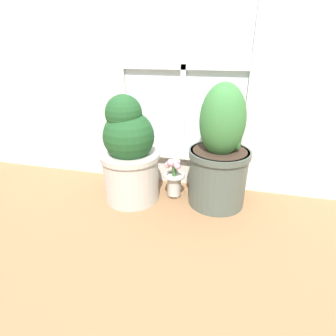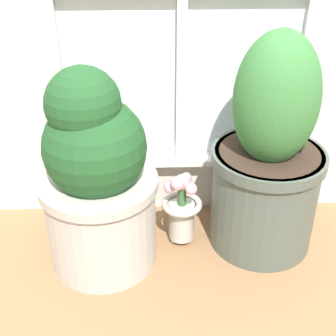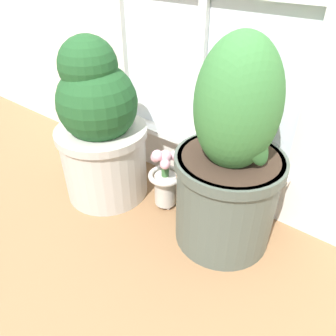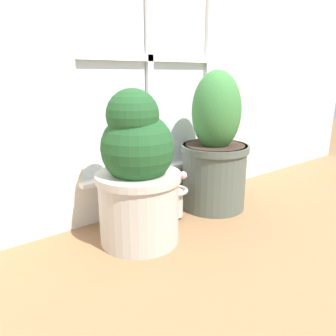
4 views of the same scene
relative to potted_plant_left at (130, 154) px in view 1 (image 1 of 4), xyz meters
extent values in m
plane|color=olive|center=(0.30, -0.21, -0.34)|extent=(10.00, 10.00, 0.00)
cube|color=silver|center=(-1.02, 0.34, 0.91)|extent=(1.76, 0.05, 2.50)
cube|color=silver|center=(0.30, 0.34, -0.22)|extent=(0.87, 0.05, 0.25)
cube|color=white|center=(0.30, 0.35, 0.54)|extent=(0.87, 0.02, 1.26)
cube|color=white|center=(0.30, 0.32, 0.54)|extent=(0.04, 0.02, 1.26)
cube|color=white|center=(0.30, 0.32, 0.54)|extent=(0.87, 0.02, 0.04)
cube|color=white|center=(0.30, 0.29, -0.10)|extent=(0.93, 0.06, 0.02)
cylinder|color=#B7B2A8|center=(0.00, 0.00, -0.17)|extent=(0.38, 0.38, 0.35)
cylinder|color=#B7B2A8|center=(0.00, 0.00, -0.01)|extent=(0.41, 0.41, 0.03)
cylinder|color=#38281E|center=(0.00, 0.00, 0.00)|extent=(0.35, 0.35, 0.01)
sphere|color=#1E4C23|center=(0.00, 0.00, 0.12)|extent=(0.34, 0.34, 0.34)
sphere|color=#1E4C23|center=(-0.02, 0.00, 0.28)|extent=(0.24, 0.24, 0.24)
ellipsoid|color=#1E4C23|center=(0.09, -0.05, 0.11)|extent=(0.11, 0.15, 0.25)
cylinder|color=#4C564C|center=(0.60, 0.08, -0.15)|extent=(0.38, 0.38, 0.39)
cylinder|color=#4C564C|center=(0.60, 0.08, 0.03)|extent=(0.41, 0.41, 0.04)
cylinder|color=#38281E|center=(0.60, 0.08, 0.04)|extent=(0.35, 0.35, 0.01)
ellipsoid|color=#387538|center=(0.60, 0.08, 0.25)|extent=(0.29, 0.29, 0.46)
ellipsoid|color=#387538|center=(0.70, 0.04, 0.16)|extent=(0.10, 0.18, 0.23)
sphere|color=#BCB7AD|center=(0.29, 0.12, -0.33)|extent=(0.02, 0.02, 0.02)
sphere|color=#BCB7AD|center=(0.26, 0.07, -0.33)|extent=(0.02, 0.02, 0.02)
sphere|color=#BCB7AD|center=(0.33, 0.07, -0.33)|extent=(0.02, 0.02, 0.02)
cylinder|color=#BCB7AD|center=(0.29, 0.09, -0.25)|extent=(0.10, 0.10, 0.15)
torus|color=#BCB7AD|center=(0.29, 0.09, -0.17)|extent=(0.15, 0.15, 0.02)
cylinder|color=#386633|center=(0.29, 0.09, -0.13)|extent=(0.03, 0.03, 0.08)
sphere|color=#DB9EAD|center=(0.29, 0.09, -0.07)|extent=(0.06, 0.06, 0.06)
sphere|color=#DB9EAD|center=(0.31, 0.13, -0.08)|extent=(0.04, 0.04, 0.04)
sphere|color=#DB9EAD|center=(0.28, 0.11, -0.09)|extent=(0.05, 0.05, 0.05)
sphere|color=#DB9EAD|center=(0.25, 0.08, -0.09)|extent=(0.04, 0.04, 0.04)
sphere|color=#DB9EAD|center=(0.27, 0.06, -0.06)|extent=(0.05, 0.05, 0.05)
sphere|color=#DB9EAD|center=(0.32, 0.05, -0.08)|extent=(0.04, 0.04, 0.04)
camera|label=1|loc=(0.65, -1.55, 0.66)|focal=28.00mm
camera|label=2|loc=(0.19, -1.33, 0.86)|focal=50.00mm
camera|label=3|loc=(1.02, -0.83, 0.68)|focal=35.00mm
camera|label=4|loc=(-0.79, -1.25, 0.45)|focal=35.00mm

